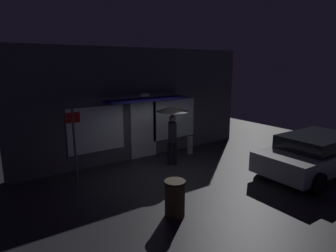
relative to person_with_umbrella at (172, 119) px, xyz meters
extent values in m
plane|color=#26262B|center=(-0.38, -0.81, -1.68)|extent=(18.00, 18.00, 0.00)
cube|color=#4C4C56|center=(-0.38, 1.54, 0.41)|extent=(9.62, 0.30, 4.16)
cube|color=white|center=(-0.38, 1.37, -0.58)|extent=(1.10, 0.04, 2.20)
cube|color=white|center=(-2.26, 1.37, -0.33)|extent=(2.04, 0.04, 1.60)
cube|color=white|center=(1.07, 1.37, -0.33)|extent=(2.04, 0.04, 1.60)
cube|color=white|center=(-0.38, 1.29, 0.77)|extent=(0.36, 0.16, 0.12)
cube|color=navy|center=(-0.38, 1.04, 0.62)|extent=(3.20, 0.70, 0.08)
cylinder|color=black|center=(0.09, -0.05, -1.25)|extent=(0.15, 0.15, 0.86)
cylinder|color=black|center=(-0.09, 0.05, -1.25)|extent=(0.15, 0.15, 0.86)
cube|color=black|center=(0.00, 0.00, -0.47)|extent=(0.43, 0.52, 0.69)
cube|color=silver|center=(-0.11, -0.06, -0.47)|extent=(0.08, 0.13, 0.56)
cube|color=red|center=(-0.11, -0.06, -0.49)|extent=(0.05, 0.06, 0.44)
sphere|color=#A77F7C|center=(0.00, 0.00, 0.03)|extent=(0.24, 0.24, 0.24)
cylinder|color=slate|center=(0.00, 0.00, 0.01)|extent=(0.02, 0.02, 0.89)
cone|color=black|center=(0.00, 0.00, 0.37)|extent=(1.15, 1.15, 0.18)
cube|color=#A5A8AD|center=(3.40, -3.38, -1.09)|extent=(4.40, 1.88, 0.63)
cube|color=black|center=(3.40, -3.38, -0.57)|extent=(2.47, 1.64, 0.42)
cylinder|color=black|center=(4.90, -2.48, -1.36)|extent=(0.64, 0.23, 0.64)
cylinder|color=black|center=(1.92, -2.44, -1.36)|extent=(0.64, 0.23, 0.64)
cylinder|color=black|center=(1.90, -4.28, -1.36)|extent=(0.64, 0.23, 0.64)
cylinder|color=#595B60|center=(-3.39, 0.20, -0.52)|extent=(0.07, 0.07, 2.32)
cube|color=red|center=(-3.39, 0.18, 0.39)|extent=(0.40, 0.02, 0.30)
cylinder|color=#9E998E|center=(1.36, 0.66, -1.33)|extent=(0.23, 0.23, 0.70)
cylinder|color=#473823|center=(-2.04, -2.94, -1.26)|extent=(0.48, 0.48, 0.84)
cylinder|color=black|center=(-2.04, -2.94, -0.81)|extent=(0.51, 0.51, 0.06)
camera|label=1|loc=(-5.78, -8.01, 1.90)|focal=30.69mm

